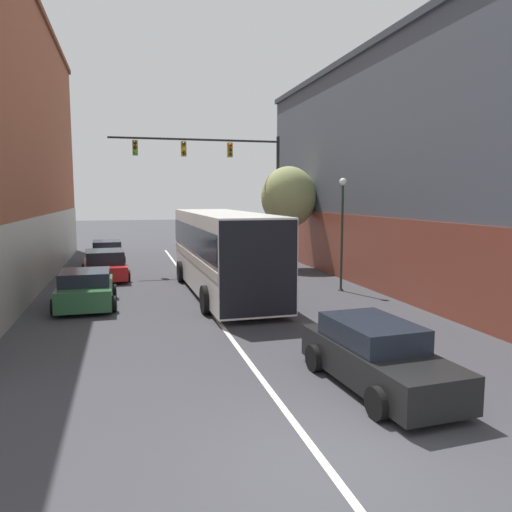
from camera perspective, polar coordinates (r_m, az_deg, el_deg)
name	(u,v)px	position (r m, az deg, el deg)	size (l,w,h in m)	color
ground_plane	(325,464)	(8.34, 7.88, -22.48)	(160.00, 160.00, 0.00)	#38383D
lane_center_line	(202,300)	(19.88, -6.15, -4.98)	(0.14, 37.11, 0.01)	silver
building_right_storefront	(438,166)	(24.47, 20.12, 9.66)	(7.35, 27.55, 10.65)	#4C515B
bus	(223,248)	(20.72, -3.82, 0.87)	(3.10, 10.90, 3.40)	silver
hatchback_foreground	(376,356)	(11.17, 13.58, -11.07)	(2.11, 4.44, 1.41)	black
parked_car_left_near	(105,265)	(25.75, -16.91, -1.02)	(2.44, 4.65, 1.42)	red
parked_car_left_mid	(86,289)	(19.46, -18.88, -3.62)	(2.19, 3.92, 1.37)	#285633
parked_car_left_far	(107,252)	(31.87, -16.65, 0.42)	(2.18, 4.49, 1.36)	silver
traffic_signal_gantry	(226,169)	(28.38, -3.41, 9.87)	(9.46, 0.36, 7.44)	black
street_lamp	(342,226)	(21.57, 9.81, 3.42)	(0.32, 0.32, 4.83)	#233323
street_tree_near	(289,197)	(28.23, 3.75, 6.71)	(3.11, 2.80, 5.72)	brown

